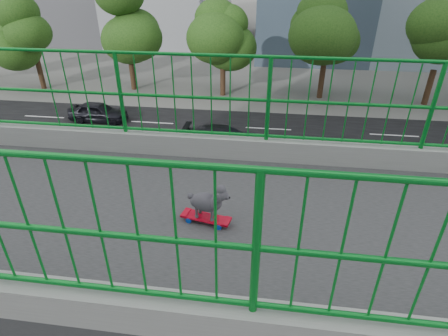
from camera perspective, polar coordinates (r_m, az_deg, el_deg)
road at (r=18.57m, az=6.61°, el=-0.96°), size 18.00×90.00×0.02m
footbridge at (r=5.14m, az=4.72°, el=-24.16°), size 3.00×24.00×7.00m
railing at (r=3.73m, az=5.97°, el=-5.59°), size 3.00×24.00×1.42m
street_trees at (r=29.47m, az=10.29°, el=19.97°), size 5.30×60.40×7.26m
skateboard at (r=3.77m, az=-2.91°, el=-8.03°), size 0.25×0.55×0.07m
poodle at (r=3.63m, az=-2.64°, el=-5.31°), size 0.25×0.46×0.38m
car_0 at (r=13.74m, az=-19.27°, el=-11.34°), size 1.76×4.37×1.49m
car_2 at (r=20.87m, az=-25.35°, el=2.24°), size 2.64×5.71×1.59m
car_3 at (r=20.72m, az=-0.01°, el=4.75°), size 1.94×4.77×1.38m
car_4 at (r=26.28m, az=-19.51°, el=8.47°), size 1.60×3.98×1.36m
car_5 at (r=13.53m, az=-17.12°, el=-11.73°), size 1.55×4.44×1.46m
car_6 at (r=15.48m, az=-8.00°, el=-4.82°), size 2.34×5.08×1.41m
car_7 at (r=19.11m, az=29.07°, el=-1.25°), size 2.18×5.37×1.56m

